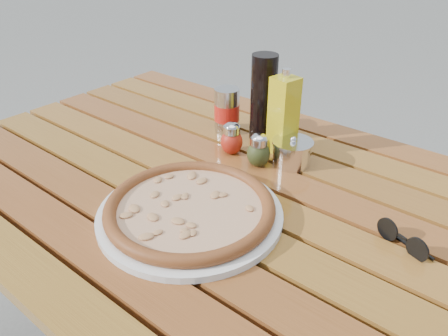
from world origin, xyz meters
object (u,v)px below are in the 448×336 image
Objects in this scene: plate at (190,214)px; oregano_shaker at (259,151)px; sunglasses at (403,240)px; pepper_shaker at (232,139)px; soda_can at (227,111)px; olive_oil_cruet at (283,115)px; parmesan_tin at (292,152)px; dark_bottle at (263,98)px; pizza at (190,207)px; table at (218,211)px.

oregano_shaker is (-0.01, 0.25, 0.03)m from plate.
plate is 3.27× the size of sunglasses.
sunglasses is (0.45, -0.08, -0.02)m from pepper_shaker.
soda_can is (-0.19, 0.35, 0.05)m from plate.
olive_oil_cruet reaches higher than parmesan_tin.
sunglasses is at bearing -11.76° from oregano_shaker.
sunglasses is (0.44, -0.20, -0.09)m from dark_bottle.
soda_can is 1.09× the size of sunglasses.
parmesan_tin is at bearing 18.51° from pepper_shaker.
oregano_shaker is at bearing 93.42° from plate.
sunglasses is at bearing 26.27° from pizza.
olive_oil_cruet reaches higher than sunglasses.
table is at bearing -55.17° from soda_can.
olive_oil_cruet is at bearing -2.20° from soda_can.
pepper_shaker reaches higher than plate.
table is 11.67× the size of soda_can.
olive_oil_cruet reaches higher than plate.
olive_oil_cruet reaches higher than oregano_shaker.
oregano_shaker is at bearing -172.07° from sunglasses.
soda_can reaches higher than parmesan_tin.
dark_bottle is at bearing 103.94° from plate.
pepper_shaker is (-0.10, 0.26, 0.03)m from plate.
olive_oil_cruet is (0.18, -0.01, 0.04)m from soda_can.
dark_bottle is at bearing 86.45° from pepper_shaker.
oregano_shaker reaches higher than pizza.
oregano_shaker is 0.39× the size of olive_oil_cruet.
plate reaches higher than table.
plate is 0.25m from oregano_shaker.
olive_oil_cruet is (0.08, -0.03, -0.01)m from dark_bottle.
dark_bottle is 0.50m from sunglasses.
pepper_shaker reaches higher than parmesan_tin.
dark_bottle is at bearing 103.94° from pizza.
table is 0.32m from dark_bottle.
pepper_shaker is at bearing -45.92° from soda_can.
plate is (0.04, -0.13, 0.08)m from table.
pepper_shaker is at bearing -170.88° from sunglasses.
pizza is at bearing -134.04° from sunglasses.
olive_oil_cruet is at bearing 43.19° from pepper_shaker.
pepper_shaker reaches higher than sunglasses.
parmesan_tin is 0.92× the size of sunglasses.
olive_oil_cruet is at bearing 87.52° from oregano_shaker.
pizza is 0.31m from parmesan_tin.
dark_bottle is (-0.06, 0.25, 0.19)m from table.
pizza is at bearing -61.52° from soda_can.
sunglasses is (0.31, -0.13, -0.01)m from parmesan_tin.
olive_oil_cruet is (0.02, 0.21, 0.17)m from table.
sunglasses is (0.39, 0.04, 0.09)m from table.
plate is at bearing -76.06° from dark_bottle.
pizza is at bearing 90.00° from plate.
pizza is at bearing -76.06° from dark_bottle.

